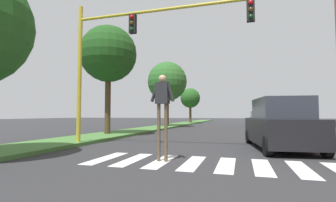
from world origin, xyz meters
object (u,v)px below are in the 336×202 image
tree_far (167,82)px  sedan_midblock (259,119)px  suv_crossing (280,125)px  pedestrian_performer (162,103)px  tree_distant (190,98)px  traffic_light_gantry (131,42)px  tree_mid (108,54)px

tree_far → sedan_midblock: size_ratio=1.60×
suv_crossing → pedestrian_performer: bearing=-134.5°
tree_distant → pedestrian_performer: tree_distant is taller
traffic_light_gantry → tree_distant: bearing=96.5°
tree_mid → suv_crossing: 10.93m
suv_crossing → tree_mid: bearing=160.3°
tree_far → traffic_light_gantry: size_ratio=0.81×
tree_mid → tree_far: 11.89m
suv_crossing → sedan_midblock: 20.03m
tree_mid → pedestrian_performer: (5.88, -7.07, -3.51)m
sedan_midblock → tree_distant: bearing=143.0°
tree_far → traffic_light_gantry: tree_far is taller
tree_far → suv_crossing: (9.13, -15.28, -4.01)m
suv_crossing → sedan_midblock: suv_crossing is taller
pedestrian_performer → suv_crossing: (3.61, 3.68, -0.73)m
tree_mid → tree_far: bearing=88.3°
tree_mid → pedestrian_performer: tree_mid is taller
traffic_light_gantry → pedestrian_performer: size_ratio=3.43×
sedan_midblock → tree_mid: bearing=-120.9°
tree_distant → tree_mid: bearing=-91.3°
tree_mid → suv_crossing: size_ratio=1.42×
tree_mid → sedan_midblock: 19.87m
tree_mid → traffic_light_gantry: size_ratio=0.80×
tree_distant → suv_crossing: bearing=-71.7°
tree_distant → pedestrian_performer: (5.36, -30.82, -2.21)m
tree_mid → traffic_light_gantry: bearing=-50.9°
traffic_light_gantry → tree_far: bearing=101.6°
tree_far → pedestrian_performer: tree_far is taller
suv_crossing → sedan_midblock: bearing=88.6°
tree_far → pedestrian_performer: size_ratio=2.79×
tree_far → sedan_midblock: (9.61, 4.74, -4.14)m
tree_mid → pedestrian_performer: bearing=-50.3°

